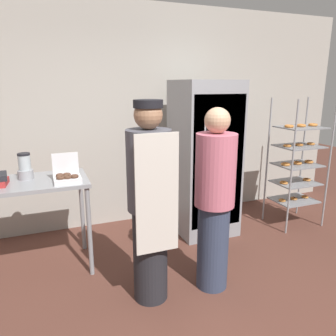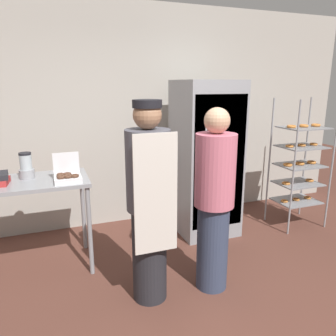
# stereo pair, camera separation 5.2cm
# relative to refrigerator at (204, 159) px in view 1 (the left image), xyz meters

# --- Properties ---
(ground_plane) EXTENTS (14.00, 14.00, 0.00)m
(ground_plane) POSITION_rel_refrigerator_xyz_m (-0.70, -1.60, -0.94)
(ground_plane) COLOR brown
(back_wall) EXTENTS (6.40, 0.12, 2.82)m
(back_wall) POSITION_rel_refrigerator_xyz_m (-0.70, 0.70, 0.47)
(back_wall) COLOR #ADA89E
(back_wall) RESTS_ON ground_plane
(refrigerator) EXTENTS (0.70, 0.75, 1.88)m
(refrigerator) POSITION_rel_refrigerator_xyz_m (0.00, 0.00, 0.00)
(refrigerator) COLOR gray
(refrigerator) RESTS_ON ground_plane
(baking_rack) EXTENTS (0.62, 0.49, 1.66)m
(baking_rack) POSITION_rel_refrigerator_xyz_m (1.23, -0.26, -0.11)
(baking_rack) COLOR #93969B
(baking_rack) RESTS_ON ground_plane
(prep_counter) EXTENTS (1.06, 0.64, 0.94)m
(prep_counter) POSITION_rel_refrigerator_xyz_m (-1.99, -0.25, -0.12)
(prep_counter) COLOR gray
(prep_counter) RESTS_ON ground_plane
(donut_box) EXTENTS (0.25, 0.22, 0.26)m
(donut_box) POSITION_rel_refrigerator_xyz_m (-1.66, -0.42, 0.05)
(donut_box) COLOR white
(donut_box) RESTS_ON prep_counter
(blender_pitcher) EXTENTS (0.14, 0.14, 0.25)m
(blender_pitcher) POSITION_rel_refrigerator_xyz_m (-2.02, -0.17, 0.11)
(blender_pitcher) COLOR #99999E
(blender_pitcher) RESTS_ON prep_counter
(person_baker) EXTENTS (0.36, 0.38, 1.72)m
(person_baker) POSITION_rel_refrigerator_xyz_m (-1.06, -1.09, -0.04)
(person_baker) COLOR #232328
(person_baker) RESTS_ON ground_plane
(person_customer) EXTENTS (0.35, 0.35, 1.65)m
(person_customer) POSITION_rel_refrigerator_xyz_m (-0.48, -1.13, -0.10)
(person_customer) COLOR #333D56
(person_customer) RESTS_ON ground_plane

